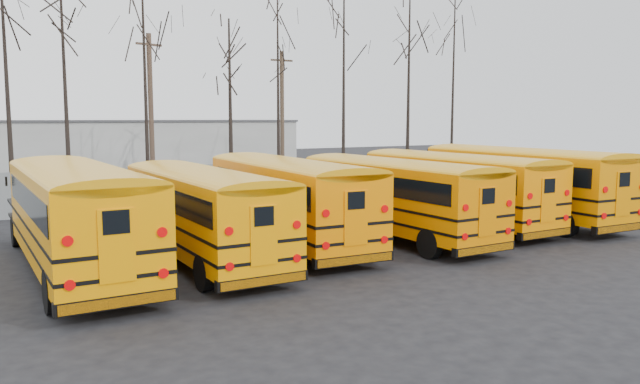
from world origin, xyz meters
TOP-DOWN VIEW (x-y plane):
  - ground at (0.00, 0.00)m, footprint 120.00×120.00m
  - fence at (0.00, 12.00)m, footprint 40.00×0.04m
  - distant_building at (2.00, 32.00)m, footprint 22.00×8.00m
  - bus_a at (-8.70, 0.83)m, footprint 2.58×11.05m
  - bus_b at (-5.26, 0.55)m, footprint 2.48×10.22m
  - bus_c at (-1.94, 1.42)m, footprint 3.17×10.78m
  - bus_d at (1.84, 0.52)m, footprint 2.42×10.33m
  - bus_e at (5.42, 1.32)m, footprint 2.49×10.54m
  - bus_f at (8.65, 0.90)m, footprint 3.11×11.22m
  - utility_pole_left at (-2.03, 16.92)m, footprint 1.52×0.58m
  - utility_pole_right at (6.39, 17.72)m, footprint 1.49×0.26m
  - tree_2 at (-8.95, 17.27)m, footprint 0.26×0.26m
  - tree_3 at (-6.56, 15.49)m, footprint 0.26×0.26m
  - tree_4 at (-2.96, 14.49)m, footprint 0.26×0.26m
  - tree_5 at (1.72, 14.83)m, footprint 0.26×0.26m
  - tree_6 at (5.32, 16.15)m, footprint 0.26×0.26m
  - tree_7 at (9.04, 14.79)m, footprint 0.26×0.26m
  - tree_8 at (13.13, 13.72)m, footprint 0.26×0.26m
  - tree_9 at (16.85, 13.78)m, footprint 0.26×0.26m

SIDE VIEW (x-z plane):
  - ground at x=0.00m, z-range 0.00..0.00m
  - fence at x=0.00m, z-range 0.00..2.00m
  - bus_b at x=-5.26m, z-range 0.24..3.09m
  - bus_d at x=1.84m, z-range 0.25..3.13m
  - bus_e at x=5.42m, z-range 0.25..3.19m
  - bus_c at x=-1.94m, z-range 0.26..3.23m
  - bus_a at x=-8.70m, z-range 0.26..3.35m
  - bus_f at x=8.65m, z-range 0.27..3.37m
  - distant_building at x=2.00m, z-range 0.00..4.00m
  - utility_pole_right at x=6.39m, z-range 0.11..8.47m
  - utility_pole_left at x=-2.03m, z-range 0.12..8.89m
  - tree_5 at x=1.72m, z-range 0.00..9.56m
  - tree_6 at x=5.32m, z-range 0.00..11.60m
  - tree_8 at x=13.13m, z-range 0.00..11.75m
  - tree_3 at x=-6.56m, z-range 0.00..12.19m
  - tree_7 at x=9.04m, z-range 0.00..12.53m
  - tree_9 at x=16.85m, z-range 0.00..12.59m
  - tree_4 at x=-2.96m, z-range 0.00..12.67m
  - tree_2 at x=-8.95m, z-range 0.00..12.81m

